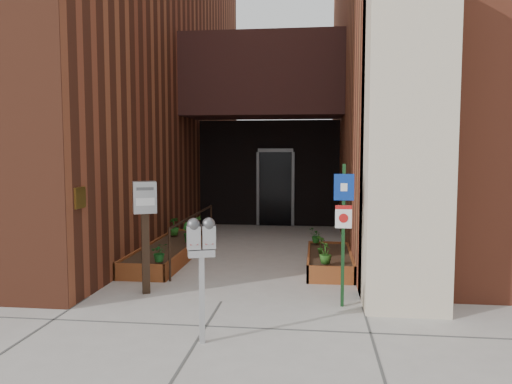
% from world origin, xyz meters
% --- Properties ---
extents(ground, '(80.00, 80.00, 0.00)m').
position_xyz_m(ground, '(0.00, 0.00, 0.00)').
color(ground, '#9E9991').
rests_on(ground, ground).
extents(architecture, '(20.00, 14.60, 10.00)m').
position_xyz_m(architecture, '(-0.18, 6.89, 4.98)').
color(architecture, brown).
rests_on(architecture, ground).
extents(planter_left, '(0.90, 3.60, 0.30)m').
position_xyz_m(planter_left, '(-1.55, 2.70, 0.13)').
color(planter_left, brown).
rests_on(planter_left, ground).
extents(planter_right, '(0.80, 2.20, 0.30)m').
position_xyz_m(planter_right, '(1.60, 2.20, 0.13)').
color(planter_right, brown).
rests_on(planter_right, ground).
extents(handrail, '(0.04, 3.34, 0.90)m').
position_xyz_m(handrail, '(-1.05, 2.65, 0.75)').
color(handrail, black).
rests_on(handrail, ground).
extents(parking_meter, '(0.33, 0.21, 1.43)m').
position_xyz_m(parking_meter, '(0.07, -1.52, 1.11)').
color(parking_meter, '#B3B3B6').
rests_on(parking_meter, ground).
extents(sign_post, '(0.27, 0.07, 1.99)m').
position_xyz_m(sign_post, '(1.72, -0.01, 1.22)').
color(sign_post, '#143819').
rests_on(sign_post, ground).
extents(payment_dropbox, '(0.41, 0.36, 1.71)m').
position_xyz_m(payment_dropbox, '(-1.21, 0.29, 1.23)').
color(payment_dropbox, black).
rests_on(payment_dropbox, ground).
extents(shrub_left_a, '(0.38, 0.38, 0.32)m').
position_xyz_m(shrub_left_a, '(-1.25, 1.10, 0.46)').
color(shrub_left_a, '#18551D').
rests_on(shrub_left_a, planter_left).
extents(shrub_left_b, '(0.31, 0.31, 0.40)m').
position_xyz_m(shrub_left_b, '(-1.25, 2.91, 0.50)').
color(shrub_left_b, '#195919').
rests_on(shrub_left_b, planter_left).
extents(shrub_left_c, '(0.31, 0.31, 0.39)m').
position_xyz_m(shrub_left_c, '(-1.74, 3.65, 0.50)').
color(shrub_left_c, '#205F1B').
rests_on(shrub_left_c, planter_left).
extents(shrub_left_d, '(0.26, 0.26, 0.36)m').
position_xyz_m(shrub_left_d, '(-1.34, 4.20, 0.48)').
color(shrub_left_d, '#225F1B').
rests_on(shrub_left_d, planter_left).
extents(shrub_right_a, '(0.21, 0.21, 0.36)m').
position_xyz_m(shrub_right_a, '(1.51, 1.30, 0.48)').
color(shrub_right_a, '#245418').
rests_on(shrub_right_a, planter_right).
extents(shrub_right_b, '(0.25, 0.25, 0.34)m').
position_xyz_m(shrub_right_b, '(1.44, 2.08, 0.47)').
color(shrub_right_b, '#2A631C').
rests_on(shrub_right_b, planter_right).
extents(shrub_right_c, '(0.37, 0.37, 0.29)m').
position_xyz_m(shrub_right_c, '(1.35, 3.10, 0.45)').
color(shrub_right_c, '#1B5F1B').
rests_on(shrub_right_c, planter_right).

